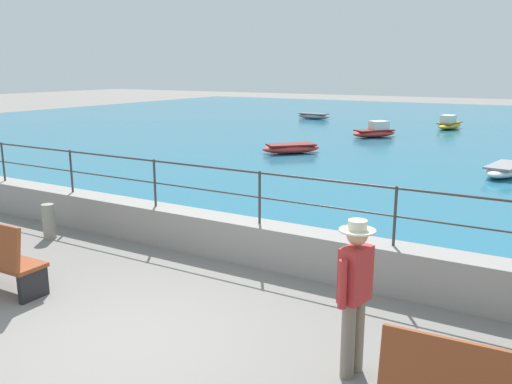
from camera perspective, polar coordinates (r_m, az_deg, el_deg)
The scene contains 11 objects.
ground_plane at distance 6.96m, azimuth -13.50°, elevation -15.28°, with size 120.00×120.00×0.00m, color slate.
promenade_wall at distance 9.18m, azimuth 0.38°, elevation -5.44°, with size 20.00×0.56×0.70m, color gray.
railing at distance 8.91m, azimuth 0.39°, elevation 0.58°, with size 18.44×0.04×0.90m.
lake_water at distance 30.65m, azimuth 22.34°, elevation 6.05°, with size 64.00×44.32×0.06m, color #236B89.
person_walking at distance 5.82m, azimuth 10.51°, elevation -10.30°, with size 0.38×0.56×1.75m.
bollard at distance 11.21m, azimuth -21.26°, elevation -2.94°, with size 0.24×0.24×0.69m, color gray.
boat_0 at distance 26.19m, azimuth 12.60°, elevation 6.33°, with size 2.10×2.38×0.76m.
boat_2 at distance 35.09m, azimuth 6.17°, elevation 8.09°, with size 2.38×1.14×0.36m.
boat_3 at distance 30.88m, azimuth 19.95°, elevation 6.85°, with size 1.25×2.41×0.76m.
boat_4 at distance 20.72m, azimuth 3.76°, elevation 4.70°, with size 2.24×2.28×0.36m.
boat_5 at distance 17.95m, azimuth 25.07°, elevation 2.19°, with size 1.28×2.42×0.36m.
Camera 1 is at (4.38, -4.32, 3.27)m, focal length 37.43 mm.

